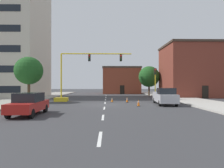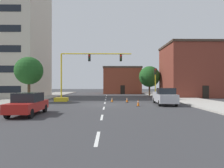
{
  "view_description": "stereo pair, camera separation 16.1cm",
  "coord_description": "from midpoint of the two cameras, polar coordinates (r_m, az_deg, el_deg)",
  "views": [
    {
      "loc": [
        0.35,
        -22.6,
        2.39
      ],
      "look_at": [
        0.96,
        5.23,
        2.46
      ],
      "focal_mm": 31.08,
      "sensor_mm": 36.0,
      "label": 1
    },
    {
      "loc": [
        0.51,
        -22.61,
        2.39
      ],
      "look_at": [
        0.96,
        5.23,
        2.46
      ],
      "focal_mm": 31.08,
      "sensor_mm": 36.0,
      "label": 2
    }
  ],
  "objects": [
    {
      "name": "sidewalk_right",
      "position": [
        32.96,
        20.17,
        -4.17
      ],
      "size": [
        6.0,
        56.0,
        0.14
      ],
      "primitive_type": "cube",
      "color": "#B2ADA3",
      "rests_on": "ground_plane"
    },
    {
      "name": "pickup_truck_silver",
      "position": [
        23.79,
        15.06,
        -3.55
      ],
      "size": [
        2.43,
        5.54,
        1.99
      ],
      "color": "#BCBCC1",
      "rests_on": "ground_plane"
    },
    {
      "name": "lane_stripe_seg_0",
      "position": [
        8.94,
        -4.12,
        -15.63
      ],
      "size": [
        0.16,
        2.4,
        0.01
      ],
      "primitive_type": "cube",
      "color": "silver",
      "rests_on": "ground_plane"
    },
    {
      "name": "traffic_cone_roadside_a",
      "position": [
        21.64,
        7.59,
        -5.5
      ],
      "size": [
        0.36,
        0.36,
        0.76
      ],
      "color": "black",
      "rests_on": "ground_plane"
    },
    {
      "name": "tree_right_far",
      "position": [
        42.7,
        10.72,
        2.15
      ],
      "size": [
        4.5,
        4.5,
        6.36
      ],
      "color": "#4C3823",
      "rests_on": "ground_plane"
    },
    {
      "name": "lane_stripe_seg_3",
      "position": [
        25.22,
        -2.24,
        -5.58
      ],
      "size": [
        0.16,
        2.4,
        0.01
      ],
      "primitive_type": "cube",
      "color": "silver",
      "rests_on": "ground_plane"
    },
    {
      "name": "lane_stripe_seg_5",
      "position": [
        36.19,
        -1.94,
        -3.93
      ],
      "size": [
        0.16,
        2.4,
        0.01
      ],
      "primitive_type": "cube",
      "color": "silver",
      "rests_on": "ground_plane"
    },
    {
      "name": "building_row_right",
      "position": [
        40.99,
        22.65,
        3.63
      ],
      "size": [
        11.31,
        9.69,
        10.14
      ],
      "color": "brown",
      "rests_on": "ground_plane"
    },
    {
      "name": "lane_stripe_seg_4",
      "position": [
        30.7,
        -2.07,
        -4.6
      ],
      "size": [
        0.16,
        2.4,
        0.01
      ],
      "primitive_type": "cube",
      "color": "silver",
      "rests_on": "ground_plane"
    },
    {
      "name": "lane_stripe_seg_2",
      "position": [
        19.75,
        -2.52,
        -7.09
      ],
      "size": [
        0.16,
        2.4,
        0.01
      ],
      "primitive_type": "cube",
      "color": "silver",
      "rests_on": "ground_plane"
    },
    {
      "name": "ground_plane",
      "position": [
        22.74,
        -2.35,
        -6.18
      ],
      "size": [
        160.0,
        160.0,
        0.0
      ],
      "primitive_type": "plane",
      "color": "#38383A"
    },
    {
      "name": "tree_left_near",
      "position": [
        28.1,
        -23.42,
        3.59
      ],
      "size": [
        3.68,
        3.68,
        6.08
      ],
      "color": "#4C3823",
      "rests_on": "ground_plane"
    },
    {
      "name": "traffic_cone_roadside_c",
      "position": [
        26.01,
        4.28,
        -4.66
      ],
      "size": [
        0.36,
        0.36,
        0.7
      ],
      "color": "black",
      "rests_on": "ground_plane"
    },
    {
      "name": "sedan_red_near_left",
      "position": [
        16.6,
        -23.54,
        -5.33
      ],
      "size": [
        1.9,
        4.51,
        1.74
      ],
      "color": "#B21E19",
      "rests_on": "ground_plane"
    },
    {
      "name": "sidewalk_left",
      "position": [
        33.28,
        -24.07,
        -4.13
      ],
      "size": [
        6.0,
        56.0,
        0.14
      ],
      "primitive_type": "cube",
      "color": "#9E998E",
      "rests_on": "ground_plane"
    },
    {
      "name": "lane_stripe_seg_6",
      "position": [
        41.68,
        -1.85,
        -3.43
      ],
      "size": [
        0.16,
        2.4,
        0.01
      ],
      "primitive_type": "cube",
      "color": "silver",
      "rests_on": "ground_plane"
    },
    {
      "name": "traffic_signal_gantry",
      "position": [
        27.95,
        -11.9,
        -0.23
      ],
      "size": [
        10.83,
        1.2,
        6.83
      ],
      "color": "yellow",
      "rests_on": "ground_plane"
    },
    {
      "name": "building_brick_center",
      "position": [
        53.05,
        2.53,
        1.06
      ],
      "size": [
        9.92,
        10.24,
        6.98
      ],
      "color": "brown",
      "rests_on": "ground_plane"
    },
    {
      "name": "traffic_cone_roadside_b",
      "position": [
        26.38,
        -0.15,
        -4.65
      ],
      "size": [
        0.36,
        0.36,
        0.65
      ],
      "color": "black",
      "rests_on": "ground_plane"
    },
    {
      "name": "traffic_light_pole_right",
      "position": [
        29.53,
        12.45,
        2.07
      ],
      "size": [
        0.32,
        0.47,
        4.8
      ],
      "color": "yellow",
      "rests_on": "ground_plane"
    },
    {
      "name": "lane_stripe_seg_1",
      "position": [
        14.31,
        -3.0,
        -9.75
      ],
      "size": [
        0.16,
        2.4,
        0.01
      ],
      "primitive_type": "cube",
      "color": "silver",
      "rests_on": "ground_plane"
    }
  ]
}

